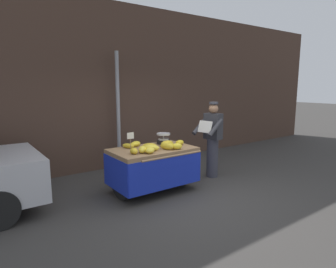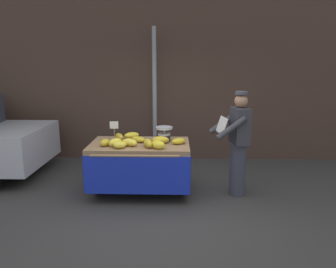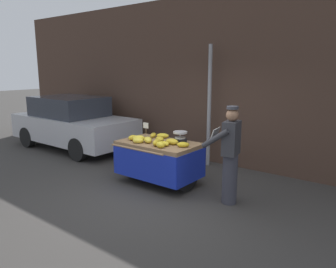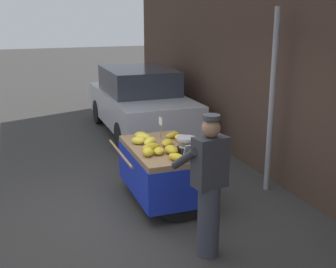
% 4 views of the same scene
% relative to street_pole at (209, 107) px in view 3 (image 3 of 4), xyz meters
% --- Properties ---
extents(ground_plane, '(60.00, 60.00, 0.00)m').
position_rel_street_pole_xyz_m(ground_plane, '(0.25, -2.42, -1.44)').
color(ground_plane, '#383533').
extents(back_wall, '(16.00, 0.24, 4.06)m').
position_rel_street_pole_xyz_m(back_wall, '(0.25, 0.41, 0.60)').
color(back_wall, '#473328').
rests_on(back_wall, ground).
extents(street_pole, '(0.09, 0.09, 2.87)m').
position_rel_street_pole_xyz_m(street_pole, '(0.00, 0.00, 0.00)').
color(street_pole, gray).
rests_on(street_pole, ground).
extents(banana_cart, '(1.63, 1.18, 0.87)m').
position_rel_street_pole_xyz_m(banana_cart, '(-0.13, -1.73, -0.81)').
color(banana_cart, '#93704C').
rests_on(banana_cart, ground).
extents(weighing_scale, '(0.28, 0.28, 0.24)m').
position_rel_street_pole_xyz_m(weighing_scale, '(0.26, -1.53, -0.45)').
color(weighing_scale, black).
rests_on(weighing_scale, banana_cart).
extents(price_sign, '(0.14, 0.01, 0.34)m').
position_rel_street_pole_xyz_m(price_sign, '(-0.56, -1.63, -0.32)').
color(price_sign, '#997A51').
rests_on(price_sign, banana_cart).
extents(banana_bunch_0, '(0.25, 0.22, 0.09)m').
position_rel_street_pole_xyz_m(banana_bunch_0, '(0.17, -1.91, -0.52)').
color(banana_bunch_0, yellow).
rests_on(banana_bunch_0, banana_cart).
extents(banana_bunch_1, '(0.20, 0.32, 0.13)m').
position_rel_street_pole_xyz_m(banana_bunch_1, '(0.03, -1.98, -0.50)').
color(banana_bunch_1, gold).
rests_on(banana_bunch_1, banana_cart).
extents(banana_bunch_2, '(0.28, 0.25, 0.10)m').
position_rel_street_pole_xyz_m(banana_bunch_2, '(0.50, -1.77, -0.52)').
color(banana_bunch_2, gold).
rests_on(banana_bunch_2, banana_cart).
extents(banana_bunch_3, '(0.21, 0.29, 0.10)m').
position_rel_street_pole_xyz_m(banana_bunch_3, '(-0.51, -1.45, -0.52)').
color(banana_bunch_3, gold).
rests_on(banana_bunch_3, banana_cart).
extents(banana_bunch_4, '(0.33, 0.31, 0.12)m').
position_rel_street_pole_xyz_m(banana_bunch_4, '(-0.27, -1.90, -0.51)').
color(banana_bunch_4, yellow).
rests_on(banana_bunch_4, banana_cart).
extents(banana_bunch_5, '(0.31, 0.28, 0.10)m').
position_rel_street_pole_xyz_m(banana_bunch_5, '(-0.16, -1.66, -0.52)').
color(banana_bunch_5, gold).
rests_on(banana_bunch_5, banana_cart).
extents(banana_bunch_6, '(0.18, 0.23, 0.11)m').
position_rel_street_pole_xyz_m(banana_bunch_6, '(-0.65, -1.93, -0.51)').
color(banana_bunch_6, gold).
rests_on(banana_bunch_6, banana_cart).
extents(banana_bunch_7, '(0.30, 0.25, 0.10)m').
position_rel_street_pole_xyz_m(banana_bunch_7, '(-0.31, -1.38, -0.51)').
color(banana_bunch_7, yellow).
rests_on(banana_bunch_7, banana_cart).
extents(banana_bunch_8, '(0.26, 0.28, 0.13)m').
position_rel_street_pole_xyz_m(banana_bunch_8, '(-0.48, -1.94, -0.50)').
color(banana_bunch_8, yellow).
rests_on(banana_bunch_8, banana_cart).
extents(banana_bunch_9, '(0.27, 0.26, 0.11)m').
position_rel_street_pole_xyz_m(banana_bunch_9, '(-0.39, -2.05, -0.51)').
color(banana_bunch_9, yellow).
rests_on(banana_bunch_9, banana_cart).
extents(banana_bunch_10, '(0.25, 0.22, 0.12)m').
position_rel_street_pole_xyz_m(banana_bunch_10, '(0.20, -2.07, -0.51)').
color(banana_bunch_10, yellow).
rests_on(banana_bunch_10, banana_cart).
extents(banana_bunch_11, '(0.28, 0.18, 0.12)m').
position_rel_street_pole_xyz_m(banana_bunch_11, '(0.21, -1.73, -0.51)').
color(banana_bunch_11, gold).
rests_on(banana_bunch_11, banana_cart).
extents(vendor_person, '(0.64, 0.59, 1.71)m').
position_rel_street_pole_xyz_m(vendor_person, '(1.46, -1.74, -0.56)').
color(vendor_person, '#383842').
rests_on(vendor_person, ground).
extents(parked_car, '(3.90, 1.75, 1.51)m').
position_rel_street_pole_xyz_m(parked_car, '(-4.05, -0.95, -0.68)').
color(parked_car, '#BCBCC1').
rests_on(parked_car, ground).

